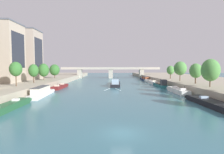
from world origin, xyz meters
TOP-DOWN VIEW (x-y plane):
  - ground_plane at (0.00, 0.00)m, footprint 400.00×400.00m
  - quay_left at (-38.84, 55.00)m, footprint 36.00×170.00m
  - quay_right at (38.84, 55.00)m, footprint 36.00×170.00m
  - barge_midriver at (1.36, 52.17)m, footprint 4.65×21.95m
  - wake_behind_barge at (-0.16, 38.29)m, footprint 5.59×6.04m
  - moored_boat_left_gap_after at (-19.24, 10.96)m, footprint 2.22×13.58m
  - moored_boat_left_second at (-18.93, 25.49)m, footprint 3.12×14.53m
  - moored_boat_left_near at (-18.83, 42.28)m, footprint 3.00×12.96m
  - moored_boat_right_lone at (18.38, 12.52)m, footprint 3.58×16.94m
  - moored_boat_right_near at (18.79, 30.40)m, footprint 2.86×12.71m
  - moored_boat_right_gap_after at (18.38, 45.39)m, footprint 2.63×12.32m
  - moored_boat_right_far at (18.65, 61.10)m, footprint 3.25×16.49m
  - moored_boat_right_end at (19.04, 76.94)m, footprint 2.90×14.62m
  - tree_left_past_mid at (-26.50, 27.50)m, footprint 3.21×3.21m
  - tree_left_third at (-26.28, 37.94)m, footprint 3.22×3.22m
  - tree_left_by_lamp at (-27.02, 48.85)m, footprint 4.09×4.09m
  - tree_left_nearest at (-26.50, 60.89)m, footprint 4.59×4.59m
  - tree_right_end_of_row at (24.88, 24.67)m, footprint 4.55×4.55m
  - tree_right_by_lamp at (25.68, 33.68)m, footprint 3.77×3.77m
  - tree_right_far at (25.14, 44.08)m, footprint 4.57×4.57m
  - tree_right_second at (25.81, 55.82)m, footprint 3.25×3.25m
  - building_left_middle at (-36.82, 39.54)m, footprint 10.37×10.54m
  - building_left_corner at (-36.82, 54.79)m, footprint 11.69×10.34m
  - bridge_far at (0.00, 96.59)m, footprint 65.69×4.40m

SIDE VIEW (x-z plane):
  - ground_plane at x=0.00m, z-range 0.00..0.00m
  - wake_behind_barge at x=-0.16m, z-range 0.00..0.03m
  - moored_boat_right_lone at x=18.38m, z-range -0.53..1.66m
  - moored_boat_left_near at x=-18.83m, z-range -0.52..1.67m
  - moored_boat_right_far at x=18.65m, z-range -0.53..1.71m
  - moored_boat_left_gap_after at x=-19.24m, z-range -0.52..1.73m
  - moored_boat_right_near at x=18.79m, z-range -0.52..1.87m
  - barge_midriver at x=1.36m, z-range -0.56..2.28m
  - moored_boat_right_gap_after at x=18.38m, z-range -0.65..2.41m
  - moored_boat_right_end at x=19.04m, z-range -0.20..2.18m
  - moored_boat_left_second at x=-18.93m, z-range -0.21..2.35m
  - quay_left at x=-38.84m, z-range 0.00..2.37m
  - quay_right at x=38.84m, z-range 0.00..2.37m
  - bridge_far at x=0.00m, z-range 1.07..8.49m
  - tree_right_second at x=25.81m, z-range 3.28..9.03m
  - tree_left_nearest at x=-26.50m, z-range 3.01..9.41m
  - tree_left_by_lamp at x=-27.02m, z-range 3.05..9.60m
  - tree_right_by_lamp at x=25.68m, z-range 3.24..9.55m
  - tree_left_third at x=-26.28m, z-range 3.33..9.46m
  - tree_right_end_of_row at x=24.88m, z-range 3.12..10.41m
  - tree_left_past_mid at x=-26.50m, z-range 3.70..10.30m
  - tree_right_far at x=25.14m, z-range 3.45..10.71m
  - building_left_middle at x=-36.82m, z-range 2.38..22.50m
  - building_left_corner at x=-36.82m, z-range 2.38..23.26m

